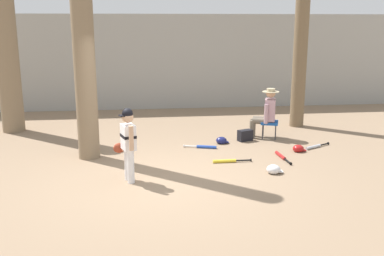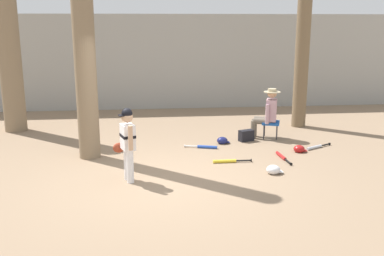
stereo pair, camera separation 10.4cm
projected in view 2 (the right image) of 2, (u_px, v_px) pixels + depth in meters
name	position (u px, v px, depth m)	size (l,w,h in m)	color
ground_plane	(161.00, 180.00, 7.86)	(60.00, 60.00, 0.00)	#897056
concrete_back_wall	(152.00, 62.00, 14.13)	(18.00, 0.36, 2.97)	#9E9E99
tree_near_player	(83.00, 28.00, 8.61)	(0.69, 0.69, 5.96)	#7F6B51
tree_behind_spectator	(303.00, 33.00, 11.37)	(0.59, 0.59, 5.53)	brown
young_ballplayer	(127.00, 140.00, 7.66)	(0.44, 0.56, 1.31)	white
folding_stool	(271.00, 123.00, 10.62)	(0.51, 0.51, 0.41)	#194C9E
seated_spectator	(267.00, 112.00, 10.58)	(0.68, 0.53, 1.20)	#6B6051
handbag_beside_stool	(246.00, 136.00, 10.42)	(0.34, 0.18, 0.26)	black
tree_far_left	(9.00, 47.00, 10.97)	(0.84, 0.84, 5.08)	#7F6B51
bat_yellow_trainer	(228.00, 161.00, 8.83)	(0.78, 0.07, 0.07)	yellow
bat_aluminum_silver	(316.00, 147.00, 9.82)	(0.69, 0.41, 0.07)	#B7BCC6
bat_blue_youth	(205.00, 147.00, 9.84)	(0.73, 0.27, 0.07)	#2347AD
bat_red_barrel	(282.00, 157.00, 9.12)	(0.11, 0.80, 0.07)	red
batting_helmet_white	(273.00, 170.00, 8.18)	(0.31, 0.24, 0.18)	silver
batting_helmet_navy	(222.00, 141.00, 10.20)	(0.29, 0.22, 0.17)	navy
batting_helmet_red	(299.00, 149.00, 9.54)	(0.28, 0.22, 0.16)	#A81919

